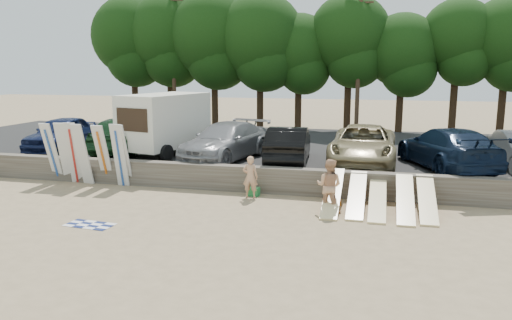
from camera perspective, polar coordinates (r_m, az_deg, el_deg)
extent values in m
plane|color=tan|center=(16.29, 1.23, -6.42)|extent=(120.00, 120.00, 0.00)
cube|color=#6B6356|center=(19.00, 3.25, -2.39)|extent=(44.00, 0.50, 1.00)
cube|color=#282828|center=(26.30, 6.34, 0.87)|extent=(44.00, 14.50, 0.70)
cylinder|color=#382616|center=(37.07, -13.65, 7.26)|extent=(0.44, 0.44, 4.18)
sphere|color=#194012|center=(37.08, -13.93, 13.58)|extent=(5.63, 5.63, 5.63)
cylinder|color=#382616|center=(35.88, -9.72, 7.33)|extent=(0.44, 0.44, 4.21)
sphere|color=#194012|center=(35.89, -9.93, 13.90)|extent=(5.71, 5.71, 5.71)
cylinder|color=#382616|center=(34.30, -4.73, 7.26)|extent=(0.44, 0.44, 4.16)
sphere|color=#194012|center=(34.31, -4.84, 14.06)|extent=(5.91, 5.91, 5.91)
cylinder|color=#382616|center=(33.22, 0.47, 7.06)|extent=(0.44, 0.44, 4.02)
sphere|color=#194012|center=(33.20, 0.48, 13.85)|extent=(5.70, 5.70, 5.70)
cylinder|color=#382616|center=(33.23, 4.84, 6.58)|extent=(0.44, 0.44, 3.51)
sphere|color=#194012|center=(33.16, 4.94, 12.50)|extent=(4.58, 4.58, 4.58)
cylinder|color=#382616|center=(32.88, 10.42, 6.91)|extent=(0.44, 0.44, 4.08)
sphere|color=#194012|center=(32.88, 10.66, 13.86)|extent=(5.15, 5.15, 5.15)
cylinder|color=#382616|center=(32.89, 16.09, 6.10)|extent=(0.44, 0.44, 3.43)
sphere|color=#194012|center=(32.82, 16.39, 11.94)|extent=(4.58, 4.58, 4.58)
cylinder|color=#382616|center=(33.13, 21.63, 6.30)|extent=(0.44, 0.44, 4.00)
sphere|color=#194012|center=(33.12, 22.10, 13.05)|extent=(4.42, 4.42, 4.42)
cylinder|color=#382616|center=(33.60, 26.29, 5.90)|extent=(0.44, 0.44, 3.89)
sphere|color=#194012|center=(33.57, 26.83, 12.36)|extent=(4.87, 4.87, 4.87)
cylinder|color=#473321|center=(33.97, -9.42, 11.20)|extent=(0.26, 0.26, 9.00)
cube|color=#473321|center=(34.23, -9.62, 17.57)|extent=(1.80, 0.12, 0.12)
cube|color=#473321|center=(34.17, -9.59, 16.74)|extent=(1.50, 0.10, 0.10)
cylinder|color=#473321|center=(31.23, 11.65, 11.19)|extent=(0.26, 0.26, 9.00)
cube|color=#473321|center=(31.44, 11.88, 17.21)|extent=(1.50, 0.10, 0.10)
cube|color=silver|center=(23.76, -10.37, 4.50)|extent=(3.22, 4.84, 2.44)
cube|color=black|center=(22.03, -14.00, 4.47)|extent=(1.63, 0.44, 1.00)
cylinder|color=black|center=(23.59, -14.66, 1.23)|extent=(0.39, 0.76, 0.73)
cylinder|color=black|center=(22.09, -10.20, 0.79)|extent=(0.39, 0.76, 0.73)
cylinder|color=black|center=(25.76, -10.33, 2.17)|extent=(0.39, 0.76, 0.73)
cylinder|color=black|center=(24.39, -6.03, 1.82)|extent=(0.39, 0.76, 0.73)
imported|color=#141F49|center=(26.53, -21.32, 2.85)|extent=(2.43, 5.00, 1.64)
imported|color=#13361A|center=(24.90, -15.08, 2.92)|extent=(3.23, 5.58, 1.79)
imported|color=gray|center=(22.22, -3.56, 2.15)|extent=(3.42, 5.93, 1.62)
imported|color=black|center=(21.47, 3.75, 1.78)|extent=(2.08, 4.86, 1.56)
imported|color=#96875F|center=(21.78, 12.14, 1.76)|extent=(2.72, 5.83, 1.61)
imported|color=black|center=(21.55, 21.02, 1.27)|extent=(4.17, 6.22, 1.67)
cube|color=silver|center=(22.37, -22.28, 0.79)|extent=(0.55, 0.80, 2.52)
cube|color=silver|center=(22.06, -21.00, 0.78)|extent=(0.55, 0.68, 2.55)
cube|color=silver|center=(21.80, -20.14, 0.75)|extent=(0.57, 0.63, 2.56)
cube|color=silver|center=(21.41, -19.22, 0.61)|extent=(0.57, 0.72, 2.54)
cube|color=silver|center=(21.12, -17.09, 0.55)|extent=(0.51, 0.83, 2.50)
cube|color=silver|center=(20.68, -14.98, 0.51)|extent=(0.55, 0.71, 2.54)
cube|color=silver|center=(20.65, -15.34, 0.51)|extent=(0.51, 0.55, 2.57)
cube|color=#FFE6A0|center=(17.15, 8.77, -3.71)|extent=(0.56, 2.83, 1.13)
cube|color=#FFE6A0|center=(17.24, 11.45, -3.88)|extent=(0.56, 2.86, 1.04)
cube|color=#FFE6A0|center=(17.16, 13.72, -4.43)|extent=(0.56, 2.92, 0.81)
cube|color=#FFE6A0|center=(17.07, 16.68, -4.26)|extent=(0.56, 2.86, 1.05)
cube|color=#FFE6A0|center=(17.32, 18.94, -4.20)|extent=(0.56, 2.86, 1.03)
imported|color=tan|center=(18.31, -0.65, -1.95)|extent=(0.59, 0.41, 1.57)
imported|color=tan|center=(16.67, 8.35, -2.93)|extent=(1.00, 0.85, 1.80)
cube|color=#258842|center=(18.73, -0.22, -3.63)|extent=(0.41, 0.34, 0.32)
cube|color=#C26C16|center=(17.77, 9.21, -4.73)|extent=(0.33, 0.29, 0.22)
plane|color=white|center=(16.22, -18.48, -7.03)|extent=(1.64, 1.64, 0.00)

